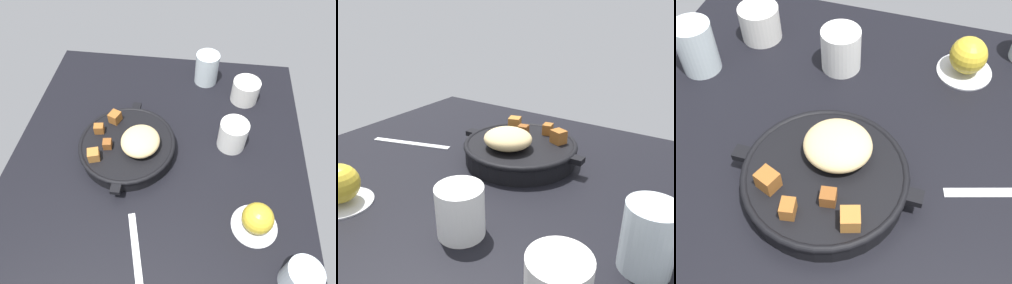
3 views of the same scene
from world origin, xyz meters
The scene contains 9 objects.
ground_plane centered at (0.00, 0.00, -1.20)cm, with size 90.68×78.74×2.40cm, color black.
cast_iron_skillet centered at (-3.00, -7.74, 3.04)cm, with size 29.82×25.46×8.55cm.
saucer_plate centered at (14.31, 24.84, 0.30)cm, with size 10.65×10.65×0.60cm, color #B7BABF.
red_apple centered at (14.31, 24.84, 4.14)cm, with size 7.07×7.07×7.07cm, color gold.
butter_knife centered at (24.75, -0.71, 0.18)cm, with size 20.90×1.60×0.36cm, color silver.
ceramic_mug_white centered at (-27.53, 23.45, 3.51)cm, with size 8.17×8.17×7.02cm, color silver.
water_glass_short centered at (25.73, 32.64, 3.73)cm, with size 7.01×7.01×7.46cm, color silver.
white_creamer_pitcher centered at (-9.04, 19.46, 4.18)cm, with size 7.58×7.58×8.37cm, color white.
water_glass_tall centered at (-34.88, 11.26, 5.06)cm, with size 7.31×7.31×10.12cm, color silver.
Camera 1 is at (46.04, 8.76, 69.04)cm, focal length 33.64 mm.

